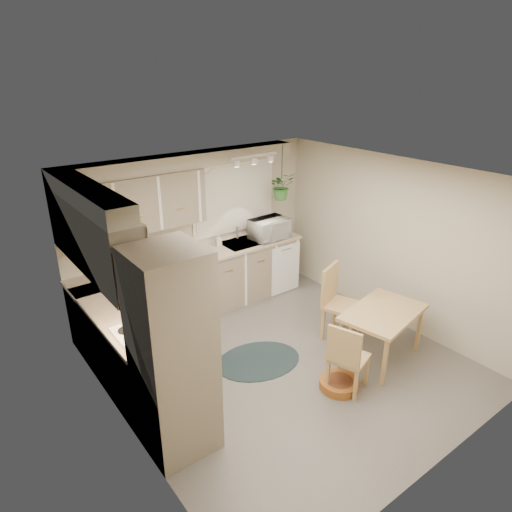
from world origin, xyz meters
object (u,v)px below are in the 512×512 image
object	(u,v)px
chair_back	(343,304)
pet_bed	(339,384)
braided_rug	(258,361)
chair_left	(349,356)
dining_table	(381,334)
microwave	(269,227)

from	to	relation	value
chair_back	pet_bed	world-z (taller)	chair_back
chair_back	braided_rug	size ratio (longest dim) A/B	0.94
chair_left	dining_table	bearing A→B (deg)	82.78
pet_bed	microwave	distance (m)	2.84
microwave	chair_left	bearing A→B (deg)	-110.45
braided_rug	pet_bed	distance (m)	1.08
braided_rug	microwave	world-z (taller)	microwave
microwave	braided_rug	bearing A→B (deg)	-134.60
dining_table	microwave	bearing A→B (deg)	89.22
chair_left	braided_rug	distance (m)	1.24
braided_rug	microwave	bearing A→B (deg)	47.79
dining_table	chair_left	bearing A→B (deg)	-167.91
chair_back	braided_rug	distance (m)	1.39
chair_back	microwave	distance (m)	1.82
pet_bed	chair_left	bearing A→B (deg)	-29.06
chair_back	chair_left	bearing A→B (deg)	25.53
dining_table	chair_left	distance (m)	0.81
chair_left	pet_bed	size ratio (longest dim) A/B	1.91
pet_bed	chair_back	bearing A→B (deg)	42.07
chair_left	braided_rug	size ratio (longest dim) A/B	0.80
braided_rug	pet_bed	world-z (taller)	pet_bed
chair_back	dining_table	bearing A→B (deg)	71.73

